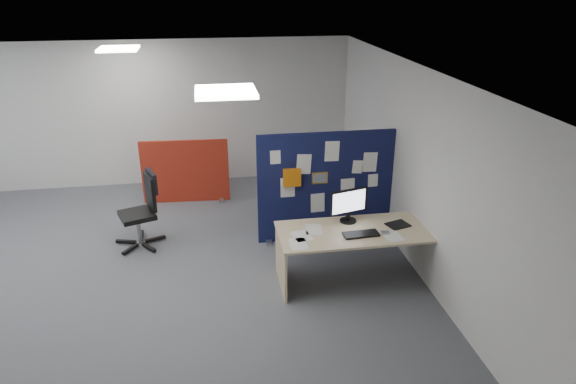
{
  "coord_description": "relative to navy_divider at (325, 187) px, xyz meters",
  "views": [
    {
      "loc": [
        1.79,
        -6.1,
        3.74
      ],
      "look_at": [
        2.84,
        0.27,
        1.0
      ],
      "focal_mm": 32.0,
      "sensor_mm": 36.0,
      "label": 1
    }
  ],
  "objects": [
    {
      "name": "red_divider",
      "position": [
        -2.09,
        1.74,
        -0.29
      ],
      "size": [
        1.51,
        0.3,
        1.13
      ],
      "rotation": [
        0.0,
        0.0,
        -0.06
      ],
      "color": "#A12614",
      "rests_on": "floor"
    },
    {
      "name": "main_desk",
      "position": [
        0.11,
        -1.18,
        -0.27
      ],
      "size": [
        1.97,
        0.88,
        0.73
      ],
      "color": "#D1B586",
      "rests_on": "floor"
    },
    {
      "name": "monitor_main",
      "position": [
        0.1,
        -0.96,
        0.14
      ],
      "size": [
        0.51,
        0.22,
        0.46
      ],
      "rotation": [
        0.0,
        0.0,
        0.26
      ],
      "color": "black",
      "rests_on": "main_desk"
    },
    {
      "name": "ceiling",
      "position": [
        -3.47,
        -0.75,
        1.86
      ],
      "size": [
        9.0,
        7.0,
        0.02
      ],
      "primitive_type": "cube",
      "color": "white",
      "rests_on": "wall_back"
    },
    {
      "name": "keyboard",
      "position": [
        0.15,
        -1.36,
        -0.1
      ],
      "size": [
        0.46,
        0.2,
        0.02
      ],
      "primitive_type": "cube",
      "rotation": [
        0.0,
        0.0,
        0.05
      ],
      "color": "black",
      "rests_on": "main_desk"
    },
    {
      "name": "wall_back",
      "position": [
        -3.47,
        2.75,
        0.51
      ],
      "size": [
        9.0,
        0.02,
        2.7
      ],
      "primitive_type": "cube",
      "color": "silver",
      "rests_on": "floor"
    },
    {
      "name": "paper_tray",
      "position": [
        0.71,
        -1.17,
        -0.1
      ],
      "size": [
        0.33,
        0.29,
        0.01
      ],
      "primitive_type": "cube",
      "rotation": [
        0.0,
        0.0,
        0.3
      ],
      "color": "black",
      "rests_on": "main_desk"
    },
    {
      "name": "ceiling_lights",
      "position": [
        -3.13,
        -0.08,
        1.83
      ],
      "size": [
        4.1,
        4.1,
        0.04
      ],
      "color": "white",
      "rests_on": "ceiling"
    },
    {
      "name": "office_chair",
      "position": [
        -2.66,
        0.24,
        -0.21
      ],
      "size": [
        0.74,
        0.71,
        1.11
      ],
      "rotation": [
        0.0,
        0.0,
        0.35
      ],
      "color": "black",
      "rests_on": "floor"
    },
    {
      "name": "desk_papers",
      "position": [
        -0.28,
        -1.32,
        -0.11
      ],
      "size": [
        1.42,
        0.66,
        0.0
      ],
      "color": "white",
      "rests_on": "main_desk"
    },
    {
      "name": "floor",
      "position": [
        -3.47,
        -0.75,
        -0.84
      ],
      "size": [
        9.0,
        9.0,
        0.0
      ],
      "primitive_type": "plane",
      "color": "#53565B",
      "rests_on": "ground"
    },
    {
      "name": "wall_right",
      "position": [
        1.03,
        -0.75,
        0.51
      ],
      "size": [
        0.02,
        7.0,
        2.7
      ],
      "primitive_type": "cube",
      "color": "silver",
      "rests_on": "floor"
    },
    {
      "name": "mouse",
      "position": [
        0.47,
        -1.37,
        -0.1
      ],
      "size": [
        0.1,
        0.07,
        0.03
      ],
      "primitive_type": "cube",
      "rotation": [
        0.0,
        0.0,
        -0.07
      ],
      "color": "#929397",
      "rests_on": "main_desk"
    },
    {
      "name": "navy_divider",
      "position": [
        0.0,
        0.0,
        0.0
      ],
      "size": [
        2.04,
        0.3,
        1.68
      ],
      "color": "#10173D",
      "rests_on": "floor"
    }
  ]
}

